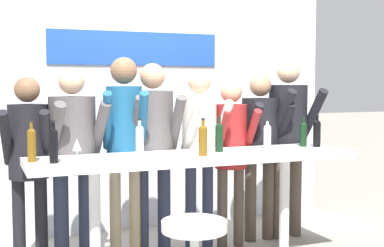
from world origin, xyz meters
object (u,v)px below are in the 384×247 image
(person_center, at_px, (153,137))
(wine_bottle_6, at_px, (303,133))
(wine_bottle_2, at_px, (32,143))
(wine_bottle_4, at_px, (219,136))
(person_left, at_px, (73,145))
(tasting_table, at_px, (196,169))
(person_center_left, at_px, (124,133))
(person_far_left, at_px, (28,151))
(wine_bottle_0, at_px, (267,135))
(person_right, at_px, (231,144))
(person_far_right, at_px, (260,139))
(wine_bottle_3, at_px, (140,138))
(wine_bottle_7, at_px, (204,139))
(wine_glass_0, at_px, (77,146))
(person_rightmost, at_px, (288,128))
(person_center_right, at_px, (200,138))
(wine_bottle_5, at_px, (317,132))
(wine_bottle_1, at_px, (54,144))

(person_center, xyz_separation_m, wine_bottle_6, (1.36, -0.39, 0.03))
(wine_bottle_2, height_order, wine_bottle_4, wine_bottle_2)
(person_left, xyz_separation_m, person_center, (0.73, 0.01, 0.04))
(tasting_table, xyz_separation_m, wine_bottle_6, (1.14, 0.12, 0.26))
(tasting_table, relative_size, person_center_left, 1.53)
(person_far_left, bearing_deg, wine_bottle_4, -6.64)
(wine_bottle_0, bearing_deg, person_right, 112.17)
(person_far_right, xyz_separation_m, wine_bottle_6, (0.21, -0.45, 0.09))
(wine_bottle_3, height_order, wine_bottle_7, wine_bottle_7)
(person_center_left, distance_m, wine_bottle_0, 1.29)
(tasting_table, xyz_separation_m, wine_glass_0, (-1.02, -0.10, 0.25))
(person_rightmost, bearing_deg, wine_bottle_6, -106.74)
(wine_bottle_6, height_order, wine_bottle_7, wine_bottle_7)
(person_center_right, bearing_deg, wine_bottle_5, -25.67)
(tasting_table, relative_size, person_center, 1.58)
(wine_bottle_2, distance_m, wine_bottle_3, 0.87)
(wine_bottle_3, bearing_deg, wine_glass_0, -159.46)
(person_rightmost, bearing_deg, wine_bottle_2, -170.85)
(person_center_right, height_order, wine_glass_0, person_center_right)
(person_center, distance_m, person_rightmost, 1.47)
(wine_bottle_4, height_order, wine_bottle_6, wine_bottle_4)
(wine_bottle_0, bearing_deg, person_far_left, 167.35)
(wine_bottle_0, xyz_separation_m, wine_bottle_5, (0.51, -0.03, 0.02))
(person_right, height_order, person_far_right, person_far_right)
(person_far_right, bearing_deg, person_left, -177.33)
(person_center_left, bearing_deg, tasting_table, -31.67)
(person_left, bearing_deg, wine_bottle_5, -19.23)
(wine_bottle_3, relative_size, wine_bottle_4, 0.99)
(wine_bottle_7, distance_m, wine_glass_0, 1.02)
(tasting_table, height_order, wine_bottle_0, wine_bottle_0)
(person_center, distance_m, wine_bottle_3, 0.47)
(wine_bottle_2, xyz_separation_m, wine_bottle_5, (2.57, 0.01, -0.00))
(person_center, bearing_deg, wine_bottle_3, -117.09)
(person_center, bearing_deg, wine_bottle_2, -152.54)
(person_rightmost, bearing_deg, person_center_right, -177.60)
(person_center_left, distance_m, wine_bottle_2, 0.94)
(person_center_right, height_order, wine_bottle_7, person_center_right)
(person_center_right, distance_m, person_far_right, 0.71)
(person_far_left, xyz_separation_m, person_rightmost, (2.57, 0.02, 0.11))
(person_center_left, relative_size, wine_glass_0, 10.33)
(wine_bottle_3, bearing_deg, person_center_left, 95.26)
(person_center, height_order, wine_bottle_0, person_center)
(wine_bottle_2, distance_m, wine_glass_0, 0.34)
(person_center_right, distance_m, wine_bottle_0, 0.64)
(person_center, xyz_separation_m, wine_glass_0, (-0.80, -0.61, 0.03))
(person_center_left, bearing_deg, wine_bottle_5, -2.14)
(wine_bottle_1, xyz_separation_m, wine_bottle_7, (1.19, -0.05, -0.00))
(person_far_right, relative_size, wine_bottle_3, 5.55)
(wine_bottle_0, height_order, wine_glass_0, wine_bottle_0)
(person_center, bearing_deg, person_right, 2.36)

